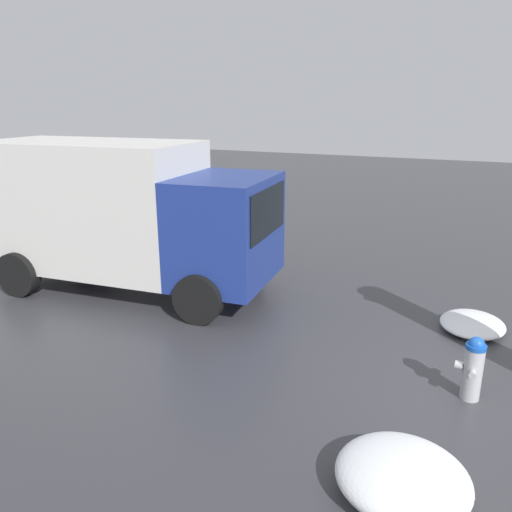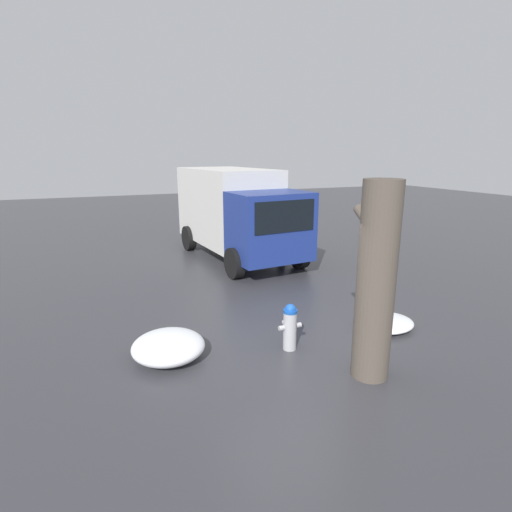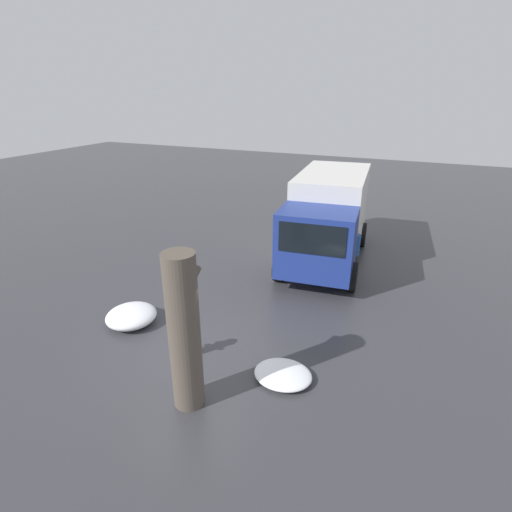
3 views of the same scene
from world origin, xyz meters
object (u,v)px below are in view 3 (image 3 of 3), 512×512
at_px(tree_trunk, 184,333).
at_px(pedestrian, 354,251).
at_px(delivery_truck, 328,215).
at_px(fire_hydrant, 190,338).

bearing_deg(tree_trunk, pedestrian, -14.54).
bearing_deg(delivery_truck, fire_hydrant, 72.54).
bearing_deg(delivery_truck, tree_trunk, 79.95).
bearing_deg(tree_trunk, delivery_truck, -4.39).
xyz_separation_m(fire_hydrant, delivery_truck, (6.75, -1.41, 1.17)).
xyz_separation_m(fire_hydrant, tree_trunk, (-1.29, -0.79, 1.14)).
height_order(fire_hydrant, pedestrian, pedestrian).
relative_size(delivery_truck, pedestrian, 3.64).
bearing_deg(fire_hydrant, pedestrian, -23.45).
distance_m(fire_hydrant, tree_trunk, 1.89).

